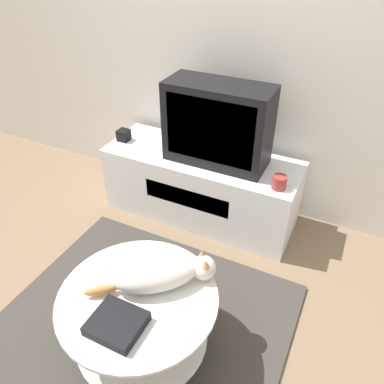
% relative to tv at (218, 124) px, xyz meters
% --- Properties ---
extents(ground_plane, '(12.00, 12.00, 0.00)m').
position_rel_tv_xyz_m(ground_plane, '(0.02, -1.18, -0.77)').
color(ground_plane, '#7F664C').
extents(wall_back, '(8.00, 0.05, 2.60)m').
position_rel_tv_xyz_m(wall_back, '(0.02, 0.34, 0.53)').
color(wall_back, silver).
rests_on(wall_back, ground_plane).
extents(rug, '(1.54, 1.58, 0.02)m').
position_rel_tv_xyz_m(rug, '(0.02, -1.18, -0.76)').
color(rug, '#3D3833').
rests_on(rug, ground_plane).
extents(tv_stand, '(1.39, 0.49, 0.50)m').
position_rel_tv_xyz_m(tv_stand, '(-0.11, 0.01, -0.52)').
color(tv_stand, white).
rests_on(tv_stand, ground_plane).
extents(tv, '(0.68, 0.29, 0.54)m').
position_rel_tv_xyz_m(tv, '(0.00, 0.00, 0.00)').
color(tv, black).
rests_on(tv, tv_stand).
extents(speaker, '(0.08, 0.08, 0.08)m').
position_rel_tv_xyz_m(speaker, '(-0.73, -0.03, -0.23)').
color(speaker, black).
rests_on(speaker, tv_stand).
extents(mug, '(0.09, 0.09, 0.08)m').
position_rel_tv_xyz_m(mug, '(0.47, -0.14, -0.23)').
color(mug, '#99332D').
rests_on(mug, tv_stand).
extents(coffee_table, '(0.74, 0.74, 0.43)m').
position_rel_tv_xyz_m(coffee_table, '(0.11, -1.17, -0.47)').
color(coffee_table, '#B2B2B7').
rests_on(coffee_table, rug).
extents(dvd_box, '(0.22, 0.20, 0.05)m').
position_rel_tv_xyz_m(dvd_box, '(0.12, -1.35, -0.30)').
color(dvd_box, black).
rests_on(dvd_box, coffee_table).
extents(cat, '(0.50, 0.43, 0.14)m').
position_rel_tv_xyz_m(cat, '(0.18, -1.06, -0.26)').
color(cat, silver).
rests_on(cat, coffee_table).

